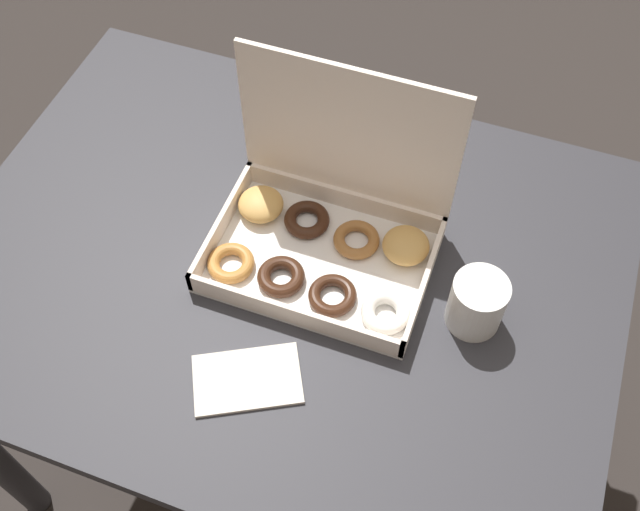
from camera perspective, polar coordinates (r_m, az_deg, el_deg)
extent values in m
plane|color=#2D2826|center=(1.87, -1.90, -13.09)|extent=(8.00, 8.00, 0.00)
cube|color=#2D2D33|center=(1.22, -2.85, -0.79)|extent=(1.08, 0.82, 0.03)
cylinder|color=#2D2D33|center=(1.86, -12.46, 6.12)|extent=(0.06, 0.06, 0.71)
cylinder|color=#2D2D33|center=(1.70, 18.02, -2.71)|extent=(0.06, 0.06, 0.71)
cube|color=white|center=(1.20, 0.00, -0.45)|extent=(0.35, 0.24, 0.01)
cube|color=silver|center=(1.12, -2.07, -4.53)|extent=(0.35, 0.01, 0.04)
cube|color=silver|center=(1.25, 1.86, 4.39)|extent=(0.35, 0.01, 0.04)
cube|color=silver|center=(1.22, -7.50, 2.41)|extent=(0.01, 0.24, 0.04)
cube|color=silver|center=(1.16, 7.92, -2.21)|extent=(0.01, 0.24, 0.04)
cube|color=silver|center=(1.14, 2.20, 9.31)|extent=(0.35, 0.01, 0.26)
torus|color=#B77A38|center=(1.19, -6.81, -0.58)|extent=(0.08, 0.08, 0.02)
torus|color=#381E11|center=(1.17, -2.98, -1.63)|extent=(0.08, 0.08, 0.02)
torus|color=#381E11|center=(1.15, 0.96, -3.06)|extent=(0.08, 0.08, 0.02)
torus|color=white|center=(1.14, 5.01, -4.34)|extent=(0.08, 0.08, 0.02)
ellipsoid|color=tan|center=(1.24, -4.53, 3.91)|extent=(0.08, 0.08, 0.04)
torus|color=#381E11|center=(1.23, -1.01, 2.74)|extent=(0.08, 0.08, 0.02)
torus|color=#9E6633|center=(1.21, 2.79, 1.21)|extent=(0.08, 0.08, 0.02)
ellipsoid|color=tan|center=(1.20, 6.56, 0.76)|extent=(0.08, 0.08, 0.04)
cylinder|color=white|center=(1.13, 11.89, -3.46)|extent=(0.08, 0.08, 0.09)
cylinder|color=black|center=(1.10, 12.28, -2.33)|extent=(0.07, 0.07, 0.01)
cube|color=silver|center=(1.10, -5.57, -9.36)|extent=(0.18, 0.16, 0.01)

